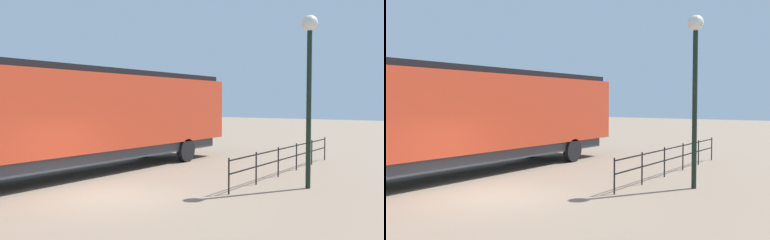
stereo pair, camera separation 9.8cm
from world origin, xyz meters
The scene contains 4 objects.
ground_plane centered at (0.00, 0.00, 0.00)m, with size 120.00×120.00×0.00m, color #84705B.
locomotive centered at (-3.75, 2.41, 2.34)m, with size 2.99×17.10×4.18m.
lamp_post centered at (4.52, 4.68, 4.04)m, with size 0.52×0.52×5.68m.
platform_fence centered at (2.84, 7.05, 0.74)m, with size 0.05×9.39×1.13m.
Camera 2 is at (9.36, -8.65, 2.85)m, focal length 39.04 mm.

